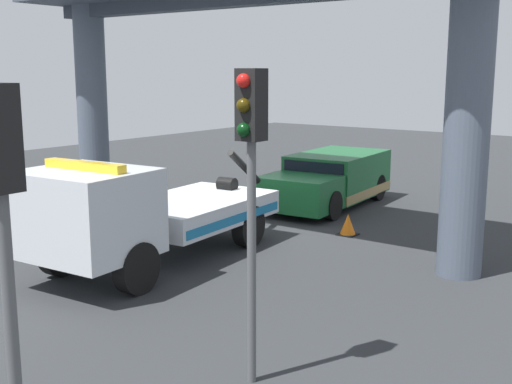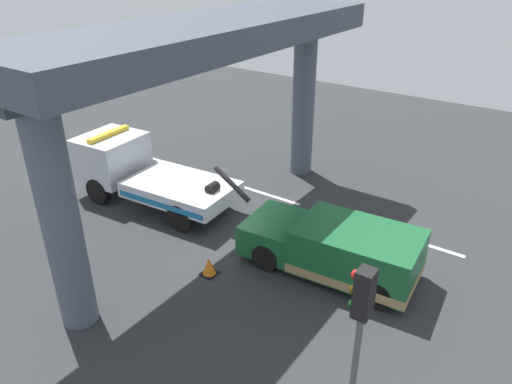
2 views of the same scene
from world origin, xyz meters
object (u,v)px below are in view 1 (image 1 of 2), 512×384
at_px(traffic_light_far, 251,159).
at_px(traffic_light_mid, 0,214).
at_px(towed_van_green, 330,180).
at_px(traffic_cone_orange, 348,225).
at_px(tow_truck_white, 137,213).

distance_m(traffic_light_far, traffic_light_mid, 3.50).
distance_m(towed_van_green, traffic_light_far, 12.14).
distance_m(traffic_light_far, traffic_cone_orange, 8.73).
relative_size(traffic_light_far, traffic_cone_orange, 7.57).
bearing_deg(traffic_light_mid, towed_van_green, -160.62).
bearing_deg(traffic_light_mid, traffic_cone_orange, -166.28).
bearing_deg(towed_van_green, traffic_light_far, 24.97).
distance_m(towed_van_green, traffic_light_mid, 15.33).
height_order(tow_truck_white, traffic_cone_orange, tow_truck_white).
relative_size(towed_van_green, traffic_light_mid, 1.32).
bearing_deg(traffic_cone_orange, towed_van_green, -142.93).
height_order(tow_truck_white, traffic_light_far, traffic_light_far).
height_order(towed_van_green, traffic_cone_orange, towed_van_green).
bearing_deg(tow_truck_white, traffic_light_mid, 38.92).
relative_size(traffic_light_mid, traffic_cone_orange, 7.34).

